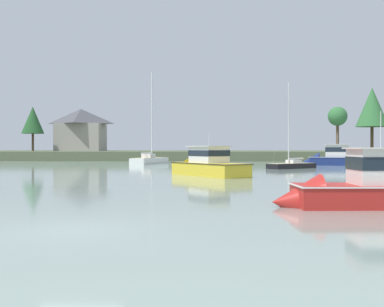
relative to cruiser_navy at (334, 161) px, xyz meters
The scene contains 13 objects.
ground_plane 57.16m from the cruiser_navy, 109.95° to the right, with size 413.50×413.50×0.00m, color gray.
far_shore_bank 47.47m from the cruiser_navy, 114.26° to the left, with size 186.08×50.76×1.65m, color #4C563D.
cruiser_navy is the anchor object (origin of this frame).
cruiser_yellow 30.23m from the cruiser_navy, 123.33° to the right, with size 7.35×9.21×4.53m.
sailboat_black 12.90m from the cruiser_navy, 123.78° to the right, with size 5.99×5.43×9.92m.
sailboat_white 25.69m from the cruiser_navy, 169.53° to the left, with size 4.64×9.25×13.94m.
cruiser_red 48.60m from the cruiser_navy, 101.58° to the right, with size 7.97×3.02×4.66m.
mooring_buoy_green 13.08m from the cruiser_navy, 56.80° to the left, with size 0.52×0.52×0.57m.
mooring_buoy_white 19.66m from the cruiser_navy, 147.64° to the left, with size 0.42×0.42×0.47m.
shore_tree_far_left 22.78m from the cruiser_navy, 75.84° to the left, with size 3.34×3.34×7.82m.
shore_tree_right_mid 64.59m from the cruiser_navy, 146.97° to the left, with size 4.60×4.60×9.25m.
shore_tree_left_mid 38.74m from the cruiser_navy, 66.14° to the left, with size 6.39×6.39×12.68m.
cottage_eastern 62.26m from the cruiser_navy, 137.38° to the left, with size 10.60×8.60×9.23m.
Camera 1 is at (4.09, -13.87, 2.31)m, focal length 47.17 mm.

